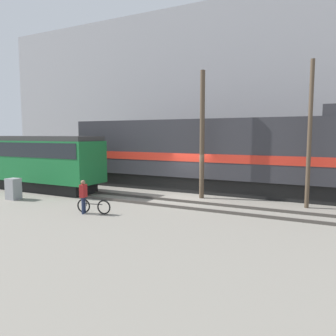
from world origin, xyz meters
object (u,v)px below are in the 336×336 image
person (83,194)px  signal_box (13,189)px  bicycle (94,206)px  utility_pole_left (202,135)px  freight_locomotive (211,154)px  streetcar (38,159)px  utility_pole_center (310,135)px

person → signal_box: size_ratio=1.32×
signal_box → bicycle: bearing=-5.4°
signal_box → utility_pole_left: bearing=29.1°
freight_locomotive → signal_box: bearing=-140.4°
bicycle → freight_locomotive: bearing=70.7°
streetcar → utility_pole_center: size_ratio=1.28×
streetcar → person: size_ratio=5.91×
utility_pole_left → signal_box: 11.13m
streetcar → bicycle: 8.43m
freight_locomotive → bicycle: bearing=-109.3°
freight_locomotive → person: 9.10m
person → signal_box: person is taller
utility_pole_left → signal_box: utility_pole_left is taller
bicycle → person: size_ratio=1.07×
streetcar → utility_pole_center: (16.23, 2.33, 1.61)m
utility_pole_center → signal_box: bearing=-160.8°
person → utility_pole_left: bearing=59.8°
person → utility_pole_center: utility_pole_center is taller
streetcar → signal_box: bearing=-66.7°
freight_locomotive → utility_pole_left: 2.63m
streetcar → person: (7.09, -3.70, -1.09)m
streetcar → person: 8.08m
utility_pole_left → signal_box: (-9.36, -5.21, -3.02)m
freight_locomotive → person: bearing=-111.3°
signal_box → streetcar: bearing=113.3°
utility_pole_left → utility_pole_center: 5.63m
streetcar → utility_pole_center: bearing=8.2°
streetcar → signal_box: streetcar is taller
signal_box → freight_locomotive: bearing=39.6°
streetcar → bicycle: (7.49, -3.48, -1.70)m
streetcar → utility_pole_left: bearing=12.4°
person → utility_pole_left: utility_pole_left is taller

